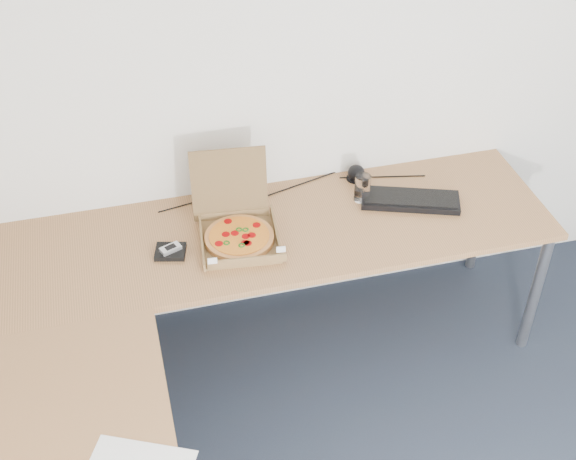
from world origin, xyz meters
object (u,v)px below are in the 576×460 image
object	(u,v)px
keyboard	(410,200)
desk	(215,317)
wallet	(170,252)
pizza_box	(238,232)
drinking_glass	(362,188)

from	to	relation	value
keyboard	desk	bearing A→B (deg)	-134.92
desk	wallet	distance (m)	0.40
desk	wallet	size ratio (longest dim) A/B	19.86
pizza_box	keyboard	distance (m)	0.81
desk	drinking_glass	distance (m)	0.96
pizza_box	wallet	xyz separation A→B (m)	(-0.30, -0.02, -0.03)
keyboard	wallet	xyz separation A→B (m)	(-1.11, -0.08, -0.00)
drinking_glass	desk	bearing A→B (deg)	-145.16
desk	pizza_box	xyz separation A→B (m)	(0.18, 0.41, 0.07)
pizza_box	keyboard	bearing A→B (deg)	10.00
wallet	desk	bearing A→B (deg)	-58.75
pizza_box	keyboard	world-z (taller)	pizza_box
drinking_glass	keyboard	world-z (taller)	drinking_glass
keyboard	wallet	size ratio (longest dim) A/B	3.52
keyboard	pizza_box	bearing A→B (deg)	-155.98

